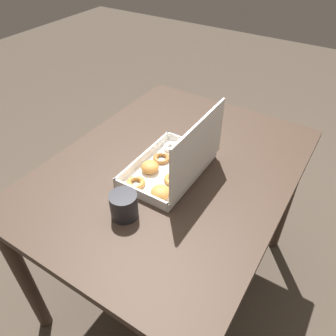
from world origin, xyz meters
TOP-DOWN VIEW (x-y plane):
  - ground_plane at (0.00, 0.00)m, footprint 8.00×8.00m
  - dining_table at (0.00, 0.00)m, footprint 1.12×0.86m
  - donut_box at (0.04, 0.03)m, footprint 0.35×0.23m
  - coffee_mug at (0.29, 0.00)m, footprint 0.09×0.09m

SIDE VIEW (x-z plane):
  - ground_plane at x=0.00m, z-range 0.00..0.00m
  - dining_table at x=0.00m, z-range 0.28..1.05m
  - coffee_mug at x=0.29m, z-range 0.77..0.86m
  - donut_box at x=0.04m, z-range 0.69..0.95m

